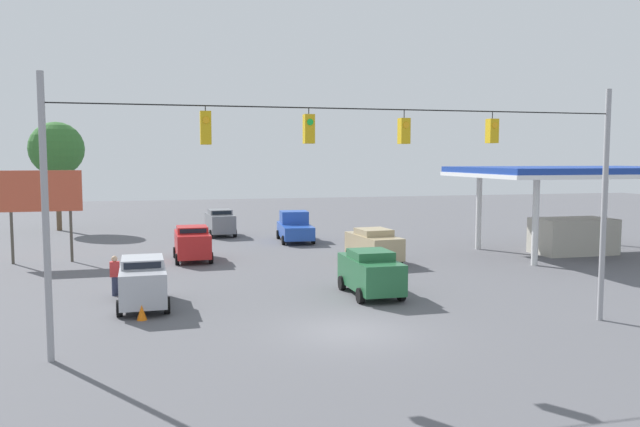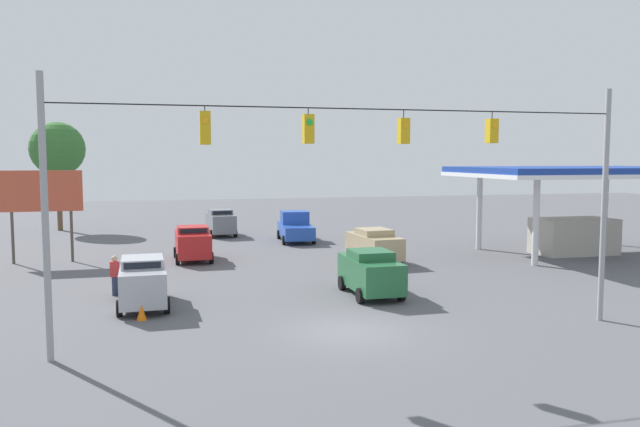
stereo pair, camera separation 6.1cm
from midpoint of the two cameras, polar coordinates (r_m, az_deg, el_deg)
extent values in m
plane|color=#56565B|center=(21.76, 2.59, -10.74)|extent=(140.00, 140.00, 0.00)
cylinder|color=#939399|center=(24.74, 24.48, 0.60)|extent=(0.20, 0.20, 8.39)
cylinder|color=#939399|center=(19.57, -23.88, -0.46)|extent=(0.20, 0.20, 8.39)
cylinder|color=black|center=(20.22, 3.35, 9.54)|extent=(18.76, 0.04, 0.04)
cube|color=gold|center=(22.12, 15.38, 7.28)|extent=(0.32, 0.36, 0.82)
cylinder|color=black|center=(22.14, 15.41, 8.66)|extent=(0.03, 0.03, 0.25)
cylinder|color=orange|center=(21.96, 15.64, 7.77)|extent=(0.20, 0.02, 0.20)
cube|color=gold|center=(20.72, 7.60, 7.48)|extent=(0.32, 0.36, 0.84)
cylinder|color=black|center=(20.75, 7.62, 9.01)|extent=(0.03, 0.03, 0.27)
cylinder|color=orange|center=(20.56, 7.81, 8.02)|extent=(0.20, 0.02, 0.20)
cube|color=gold|center=(19.76, -1.12, 7.73)|extent=(0.32, 0.36, 0.91)
cylinder|color=black|center=(19.79, -1.12, 9.35)|extent=(0.03, 0.03, 0.20)
cylinder|color=green|center=(19.58, -0.99, 8.36)|extent=(0.20, 0.02, 0.20)
cube|color=gold|center=(19.28, -10.51, 7.70)|extent=(0.32, 0.36, 1.00)
cylinder|color=black|center=(19.32, -10.53, 9.43)|extent=(0.03, 0.03, 0.16)
cylinder|color=orange|center=(19.10, -10.48, 8.40)|extent=(0.20, 0.02, 0.20)
cube|color=red|center=(36.88, -11.64, -2.72)|extent=(1.94, 4.07, 1.32)
cube|color=red|center=(36.78, -11.66, -1.43)|extent=(1.74, 1.81, 0.36)
cube|color=black|center=(35.89, -11.57, -1.59)|extent=(1.49, 0.05, 0.25)
cylinder|color=black|center=(35.63, -12.97, -4.10)|extent=(0.23, 0.64, 0.64)
cylinder|color=black|center=(35.76, -9.99, -4.01)|extent=(0.23, 0.64, 0.64)
cylinder|color=black|center=(38.22, -13.15, -3.48)|extent=(0.23, 0.64, 0.64)
cylinder|color=black|center=(38.34, -10.37, -3.40)|extent=(0.23, 0.64, 0.64)
cube|color=#236038|center=(27.15, 4.57, -5.47)|extent=(1.79, 4.14, 1.29)
cube|color=#236038|center=(27.01, 4.58, -3.75)|extent=(1.64, 1.82, 0.36)
cube|color=black|center=(27.87, 3.97, -3.47)|extent=(1.43, 0.02, 0.25)
cylinder|color=black|center=(28.81, 5.38, -6.16)|extent=(0.22, 0.64, 0.64)
cylinder|color=black|center=(28.27, 1.96, -6.36)|extent=(0.22, 0.64, 0.64)
cylinder|color=black|center=(26.35, 7.36, -7.25)|extent=(0.22, 0.64, 0.64)
cylinder|color=black|center=(25.76, 3.64, -7.51)|extent=(0.22, 0.64, 0.64)
cube|color=#A8AAB2|center=(26.00, -15.95, -6.09)|extent=(1.86, 4.30, 1.32)
cube|color=#A8AAB2|center=(25.85, -16.00, -4.26)|extent=(1.65, 1.92, 0.36)
cube|color=black|center=(24.92, -15.99, -4.61)|extent=(1.39, 0.06, 0.25)
cylinder|color=black|center=(24.80, -17.93, -8.24)|extent=(0.24, 0.65, 0.64)
cylinder|color=black|center=(24.80, -13.88, -8.15)|extent=(0.24, 0.65, 0.64)
cylinder|color=black|center=(27.50, -17.75, -6.93)|extent=(0.24, 0.65, 0.64)
cylinder|color=black|center=(27.49, -14.11, -6.84)|extent=(0.24, 0.65, 0.64)
cube|color=#234CB2|center=(44.43, -2.32, -1.58)|extent=(2.42, 5.14, 0.90)
cube|color=#234CB2|center=(44.92, -2.43, -0.35)|extent=(2.03, 1.93, 0.90)
cube|color=black|center=(45.82, -2.59, -0.24)|extent=(1.65, 0.14, 0.63)
cylinder|color=black|center=(46.23, -1.33, -1.87)|extent=(0.27, 0.65, 0.64)
cylinder|color=black|center=(45.96, -3.88, -1.92)|extent=(0.27, 0.65, 0.64)
cylinder|color=black|center=(43.05, -0.66, -2.39)|extent=(0.27, 0.65, 0.64)
cylinder|color=black|center=(42.75, -3.40, -2.45)|extent=(0.27, 0.65, 0.64)
cube|color=slate|center=(48.16, -9.16, -0.85)|extent=(2.05, 4.03, 1.34)
cube|color=slate|center=(48.08, -9.18, 0.15)|extent=(1.76, 1.83, 0.36)
cube|color=black|center=(47.22, -9.01, 0.07)|extent=(1.42, 0.12, 0.25)
cylinder|color=black|center=(46.85, -9.98, -1.86)|extent=(0.26, 0.65, 0.64)
cylinder|color=black|center=(47.14, -7.83, -1.78)|extent=(0.26, 0.65, 0.64)
cylinder|color=black|center=(49.35, -10.41, -1.51)|extent=(0.26, 0.65, 0.64)
cylinder|color=black|center=(49.63, -8.37, -1.45)|extent=(0.26, 0.65, 0.64)
cube|color=tan|center=(35.71, 4.88, -2.96)|extent=(2.21, 4.50, 1.24)
cube|color=tan|center=(35.61, 4.89, -1.69)|extent=(1.85, 2.06, 0.36)
cube|color=black|center=(36.49, 4.27, -1.52)|extent=(1.47, 0.14, 0.25)
cylinder|color=black|center=(37.45, 5.28, -3.54)|extent=(0.27, 0.66, 0.64)
cylinder|color=black|center=(36.74, 2.65, -3.70)|extent=(0.27, 0.66, 0.64)
cylinder|color=black|center=(34.92, 7.21, -4.19)|extent=(0.27, 0.66, 0.64)
cylinder|color=black|center=(34.15, 4.43, -4.38)|extent=(0.27, 0.66, 0.64)
cone|color=orange|center=(24.07, -16.05, -8.69)|extent=(0.37, 0.37, 0.57)
cone|color=orange|center=(26.85, -15.75, -7.25)|extent=(0.37, 0.37, 0.57)
cone|color=orange|center=(29.67, -15.75, -6.08)|extent=(0.37, 0.37, 0.57)
cube|color=navy|center=(41.49, 22.28, 3.72)|extent=(13.64, 9.04, 0.35)
cube|color=white|center=(41.49, 22.27, 3.31)|extent=(13.74, 9.14, 0.24)
cylinder|color=silver|center=(47.03, 24.55, 0.47)|extent=(0.36, 0.36, 5.03)
cylinder|color=silver|center=(41.72, 14.28, 0.24)|extent=(0.36, 0.36, 5.03)
cylinder|color=silver|center=(36.31, 19.06, -0.58)|extent=(0.36, 0.36, 5.03)
cube|color=#B2AD9E|center=(41.76, 22.09, -1.92)|extent=(4.77, 2.71, 2.20)
cylinder|color=#4C473D|center=(38.43, -21.83, -1.95)|extent=(0.16, 0.16, 2.92)
cylinder|color=#4C473D|center=(38.96, -26.37, -2.03)|extent=(0.16, 0.16, 2.92)
cube|color=#BF4C33|center=(38.45, -24.26, 1.89)|extent=(4.44, 0.12, 2.32)
cylinder|color=#2D334C|center=(28.52, -18.28, -6.33)|extent=(0.28, 0.28, 0.83)
cube|color=red|center=(28.38, -18.32, -4.86)|extent=(0.40, 0.24, 0.66)
sphere|color=tan|center=(28.31, -18.35, -3.95)|extent=(0.26, 0.26, 0.26)
cylinder|color=brown|center=(55.21, -22.84, 1.38)|extent=(0.41, 0.41, 5.47)
sphere|color=#336B2D|center=(55.12, -22.98, 5.47)|extent=(4.36, 4.36, 4.36)
camera|label=1|loc=(0.03, -90.06, -0.01)|focal=35.00mm
camera|label=2|loc=(0.03, 89.94, 0.01)|focal=35.00mm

